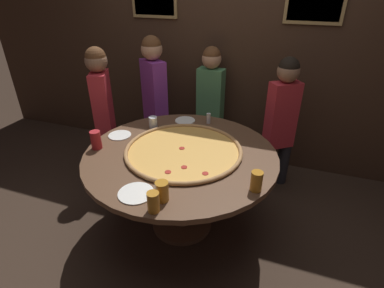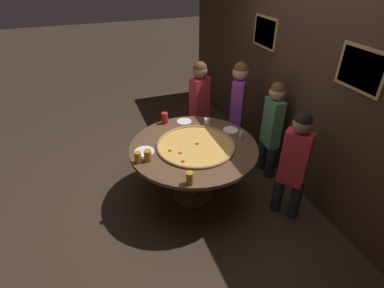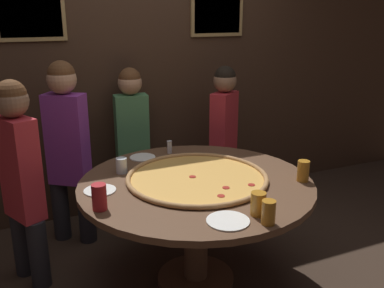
% 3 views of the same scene
% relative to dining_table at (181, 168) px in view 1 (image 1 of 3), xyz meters
% --- Properties ---
extents(ground_plane, '(24.00, 24.00, 0.00)m').
position_rel_dining_table_xyz_m(ground_plane, '(0.00, 0.00, -0.60)').
color(ground_plane, '#38281E').
extents(back_wall, '(6.40, 0.08, 2.60)m').
position_rel_dining_table_xyz_m(back_wall, '(0.00, 1.35, 0.70)').
color(back_wall, '#3D281C').
rests_on(back_wall, ground_plane).
extents(dining_table, '(1.50, 1.50, 0.74)m').
position_rel_dining_table_xyz_m(dining_table, '(0.00, 0.00, 0.00)').
color(dining_table, brown).
rests_on(dining_table, ground_plane).
extents(giant_pizza, '(0.92, 0.92, 0.03)m').
position_rel_dining_table_xyz_m(giant_pizza, '(0.02, 0.02, 0.15)').
color(giant_pizza, '#E5A84C').
rests_on(giant_pizza, dining_table).
extents(drink_cup_far_right, '(0.07, 0.07, 0.10)m').
position_rel_dining_table_xyz_m(drink_cup_far_right, '(-0.40, 0.33, 0.19)').
color(drink_cup_far_right, silver).
rests_on(drink_cup_far_right, dining_table).
extents(drink_cup_beside_pizza, '(0.08, 0.08, 0.13)m').
position_rel_dining_table_xyz_m(drink_cup_beside_pizza, '(0.10, -0.57, 0.20)').
color(drink_cup_beside_pizza, '#BC7A23').
rests_on(drink_cup_beside_pizza, dining_table).
extents(drink_cup_by_shaker, '(0.08, 0.08, 0.13)m').
position_rel_dining_table_xyz_m(drink_cup_by_shaker, '(0.62, -0.27, 0.21)').
color(drink_cup_by_shaker, '#BC7A23').
rests_on(drink_cup_by_shaker, dining_table).
extents(drink_cup_far_left, '(0.08, 0.08, 0.15)m').
position_rel_dining_table_xyz_m(drink_cup_far_left, '(-0.65, -0.16, 0.21)').
color(drink_cup_far_left, '#B22328').
rests_on(drink_cup_far_left, dining_table).
extents(drink_cup_near_left, '(0.07, 0.07, 0.13)m').
position_rel_dining_table_xyz_m(drink_cup_near_left, '(0.10, -0.67, 0.20)').
color(drink_cup_near_left, '#BC7A23').
rests_on(drink_cup_near_left, dining_table).
extents(white_plate_left_side, '(0.19, 0.19, 0.01)m').
position_rel_dining_table_xyz_m(white_plate_left_side, '(-0.60, 0.09, 0.14)').
color(white_plate_left_side, white).
rests_on(white_plate_left_side, dining_table).
extents(white_plate_beside_cup, '(0.19, 0.19, 0.01)m').
position_rel_dining_table_xyz_m(white_plate_beside_cup, '(-0.18, 0.56, 0.14)').
color(white_plate_beside_cup, white).
rests_on(white_plate_beside_cup, dining_table).
extents(white_plate_near_front, '(0.23, 0.23, 0.01)m').
position_rel_dining_table_xyz_m(white_plate_near_front, '(-0.08, -0.57, 0.14)').
color(white_plate_near_front, white).
rests_on(white_plate_near_front, dining_table).
extents(condiment_shaker, '(0.04, 0.04, 0.10)m').
position_rel_dining_table_xyz_m(condiment_shaker, '(0.05, 0.59, 0.19)').
color(condiment_shaker, silver).
rests_on(condiment_shaker, dining_table).
extents(diner_far_right, '(0.34, 0.20, 1.33)m').
position_rel_dining_table_xyz_m(diner_far_right, '(-0.09, 1.12, 0.16)').
color(diner_far_right, '#232328').
rests_on(diner_far_right, ground_plane).
extents(diner_far_left, '(0.26, 0.37, 1.39)m').
position_rel_dining_table_xyz_m(diner_far_left, '(-1.02, 0.48, 0.19)').
color(diner_far_left, '#232328').
rests_on(diner_far_left, ground_plane).
extents(diner_side_right, '(0.34, 0.30, 1.33)m').
position_rel_dining_table_xyz_m(diner_side_right, '(0.68, 0.90, 0.16)').
color(diner_side_right, '#232328').
rests_on(diner_side_right, ground_plane).
extents(diner_centre_back, '(0.37, 0.32, 1.44)m').
position_rel_dining_table_xyz_m(diner_centre_back, '(-0.66, 0.91, 0.22)').
color(diner_centre_back, '#232328').
rests_on(diner_centre_back, ground_plane).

